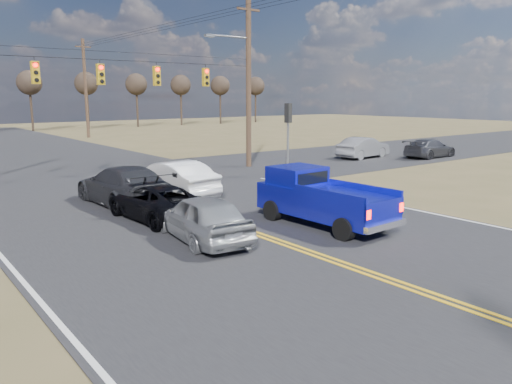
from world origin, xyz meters
TOP-DOWN VIEW (x-y plane):
  - ground at (0.00, 0.00)m, footprint 160.00×160.00m
  - road_main at (0.00, 10.00)m, footprint 14.00×120.00m
  - road_cross at (0.00, 18.00)m, footprint 120.00×12.00m
  - signal_gantry at (0.50, 17.79)m, footprint 19.60×4.83m
  - utility_poles at (0.00, 17.00)m, footprint 19.60×58.32m
  - treeline at (0.00, 26.96)m, footprint 87.00×117.80m
  - pickup_truck at (2.45, 5.30)m, footprint 2.10×5.01m
  - silver_suv at (-1.66, 6.12)m, footprint 2.19×4.37m
  - black_suv at (-1.53, 9.41)m, footprint 2.27×4.52m
  - white_car_queue at (0.80, 12.56)m, footprint 2.19×4.90m
  - dgrey_car_queue at (-1.50, 12.32)m, footprint 2.27×5.45m
  - cross_car_east_near at (17.98, 16.61)m, footprint 2.04×4.59m
  - cross_car_east_far at (21.84, 13.89)m, footprint 1.96×4.57m

SIDE VIEW (x-z plane):
  - ground at x=0.00m, z-range 0.00..0.00m
  - road_main at x=0.00m, z-range -0.01..0.01m
  - road_cross at x=0.00m, z-range -0.01..0.01m
  - black_suv at x=-1.53m, z-range 0.00..1.23m
  - cross_car_east_far at x=21.84m, z-range 0.00..1.31m
  - silver_suv at x=-1.66m, z-range 0.00..1.43m
  - cross_car_east_near at x=17.98m, z-range 0.00..1.46m
  - white_car_queue at x=0.80m, z-range 0.00..1.56m
  - dgrey_car_queue at x=-1.50m, z-range 0.00..1.58m
  - pickup_truck at x=2.45m, z-range -0.03..1.83m
  - signal_gantry at x=0.50m, z-range 0.06..10.06m
  - utility_poles at x=0.00m, z-range 0.23..10.23m
  - treeline at x=0.00m, z-range 2.00..9.40m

